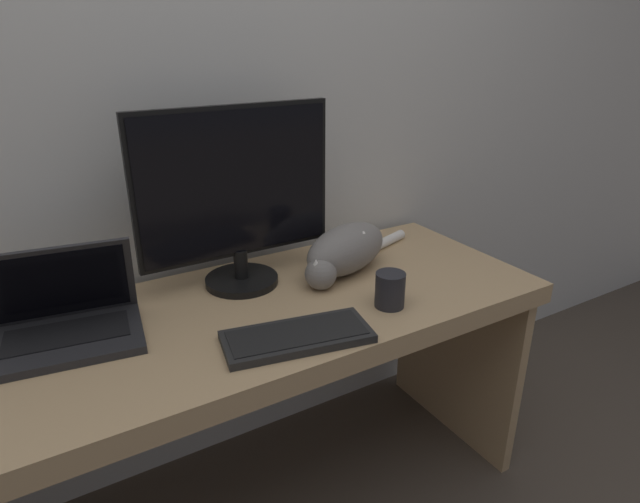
{
  "coord_description": "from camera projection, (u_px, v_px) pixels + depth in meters",
  "views": [
    {
      "loc": [
        -0.41,
        -0.85,
        1.39
      ],
      "look_at": [
        0.26,
        0.28,
        0.84
      ],
      "focal_mm": 30.0,
      "sensor_mm": 36.0,
      "label": 1
    }
  ],
  "objects": [
    {
      "name": "cat",
      "position": [
        346.0,
        249.0,
        1.59
      ],
      "size": [
        0.5,
        0.27,
        0.15
      ],
      "rotation": [
        0.0,
        0.0,
        0.32
      ],
      "color": "gray",
      "rests_on": "desk"
    },
    {
      "name": "external_keyboard",
      "position": [
        297.0,
        336.0,
        1.26
      ],
      "size": [
        0.37,
        0.21,
        0.02
      ],
      "rotation": [
        0.0,
        0.0,
        -0.19
      ],
      "color": "black",
      "rests_on": "desk"
    },
    {
      "name": "wall_back",
      "position": [
        160.0,
        65.0,
        1.44
      ],
      "size": [
        6.4,
        0.06,
        2.6
      ],
      "color": "silver",
      "rests_on": "ground_plane"
    },
    {
      "name": "desk",
      "position": [
        230.0,
        359.0,
        1.42
      ],
      "size": [
        1.77,
        0.62,
        0.71
      ],
      "color": "tan",
      "rests_on": "ground_plane"
    },
    {
      "name": "monitor",
      "position": [
        236.0,
        197.0,
        1.45
      ],
      "size": [
        0.56,
        0.21,
        0.5
      ],
      "color": "black",
      "rests_on": "desk"
    },
    {
      "name": "coffee_mug",
      "position": [
        390.0,
        290.0,
        1.4
      ],
      "size": [
        0.08,
        0.08,
        0.1
      ],
      "color": "#232328",
      "rests_on": "desk"
    },
    {
      "name": "laptop",
      "position": [
        65.0,
        322.0,
        1.25
      ],
      "size": [
        0.36,
        0.28,
        0.23
      ],
      "rotation": [
        0.0,
        0.0,
        -0.14
      ],
      "color": "#232326",
      "rests_on": "desk"
    }
  ]
}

